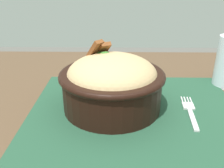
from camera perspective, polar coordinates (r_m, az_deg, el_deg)
The scene contains 4 objects.
table at distance 0.51m, azimuth 5.37°, elevation -13.11°, with size 1.37×0.84×0.72m.
placemat at distance 0.49m, azimuth 5.62°, elevation -6.02°, with size 0.41×0.33×0.00m, color #1E422D.
bowl at distance 0.48m, azimuth -0.04°, elevation 0.50°, with size 0.20×0.20×0.13m.
fork at distance 0.51m, azimuth 17.47°, elevation -5.88°, with size 0.03×0.13×0.00m.
Camera 1 is at (-0.04, -0.40, 0.97)m, focal length 39.77 mm.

